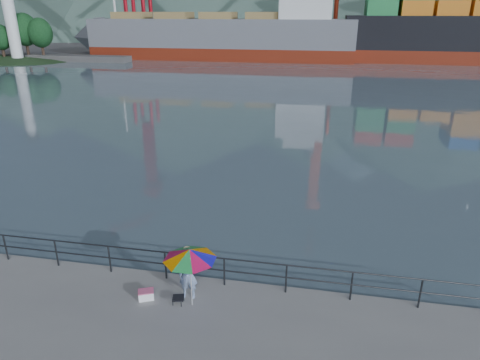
% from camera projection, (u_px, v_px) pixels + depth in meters
% --- Properties ---
extents(harbor_water, '(500.00, 280.00, 0.00)m').
position_uv_depth(harbor_water, '(308.00, 40.00, 131.60)').
color(harbor_water, '#4C5F68').
rests_on(harbor_water, ground).
extents(far_dock, '(200.00, 40.00, 0.40)m').
position_uv_depth(far_dock, '(346.00, 51.00, 96.06)').
color(far_dock, '#514F4C').
rests_on(far_dock, ground).
extents(guardrail, '(22.00, 0.06, 1.03)m').
position_uv_depth(guardrail, '(137.00, 262.00, 14.33)').
color(guardrail, '#2D3033').
rests_on(guardrail, ground).
extents(container_stacks, '(58.00, 8.40, 7.80)m').
position_uv_depth(container_stacks, '(456.00, 39.00, 91.43)').
color(container_stacks, yellow).
rests_on(container_stacks, ground).
extents(fisherman, '(0.61, 0.42, 1.60)m').
position_uv_depth(fisherman, '(188.00, 275.00, 13.12)').
color(fisherman, '#39639B').
rests_on(fisherman, ground).
extents(beach_umbrella, '(2.08, 2.08, 1.94)m').
position_uv_depth(beach_umbrella, '(190.00, 254.00, 12.39)').
color(beach_umbrella, white).
rests_on(beach_umbrella, ground).
extents(folding_stool, '(0.40, 0.40, 0.22)m').
position_uv_depth(folding_stool, '(178.00, 300.00, 13.06)').
color(folding_stool, black).
rests_on(folding_stool, ground).
extents(cooler_bag, '(0.54, 0.46, 0.27)m').
position_uv_depth(cooler_bag, '(146.00, 295.00, 13.26)').
color(cooler_bag, white).
rests_on(cooler_bag, ground).
extents(fishing_rod, '(0.09, 1.77, 1.24)m').
position_uv_depth(fishing_rod, '(189.00, 274.00, 14.55)').
color(fishing_rod, black).
rests_on(fishing_rod, ground).
extents(bulk_carrier, '(49.23, 8.52, 14.50)m').
position_uv_depth(bulk_carrier, '(230.00, 35.00, 79.56)').
color(bulk_carrier, maroon).
rests_on(bulk_carrier, ground).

